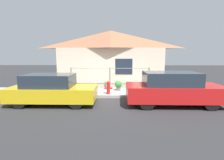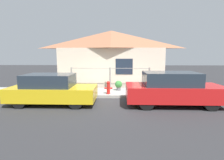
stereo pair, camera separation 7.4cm
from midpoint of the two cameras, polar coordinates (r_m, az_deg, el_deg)
The scene contains 9 objects.
ground_plane at distance 9.01m, azimuth -1.36°, elevation -5.94°, with size 60.00×60.00×0.00m, color #2D2D30.
sidewalk at distance 10.02m, azimuth -1.07°, elevation -4.09°, with size 24.00×2.09×0.14m.
house at distance 12.32m, azimuth -0.58°, elevation 12.19°, with size 7.41×2.23×3.87m.
fence at distance 10.77m, azimuth -0.87°, elevation 0.99°, with size 4.90×0.10×1.30m.
car_left at distance 8.25m, azimuth -19.17°, elevation -2.97°, with size 3.80×1.64×1.36m.
car_right at distance 8.09m, azimuth 18.99°, elevation -2.74°, with size 4.14×1.75×1.46m.
fire_hydrant at distance 9.23m, azimuth -1.42°, elevation -2.36°, with size 0.42×0.19×0.70m.
potted_plant_near_hydrant at distance 10.18m, azimuth 1.90°, elevation -1.59°, with size 0.42×0.42×0.58m.
potted_plant_by_fence at distance 10.82m, azimuth -13.84°, elevation -1.33°, with size 0.44×0.44×0.55m.
Camera 1 is at (0.39, -8.74, 2.18)m, focal length 28.00 mm.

